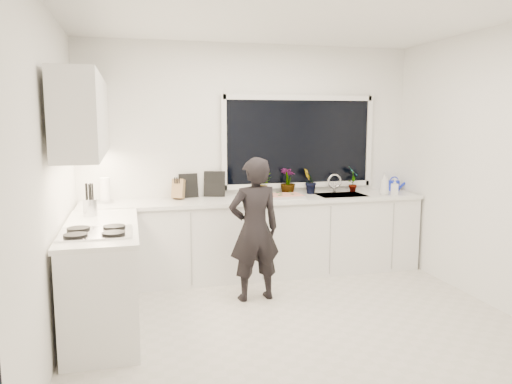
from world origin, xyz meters
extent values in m
cube|color=beige|center=(0.00, 0.00, -0.01)|extent=(4.00, 3.50, 0.02)
cube|color=white|center=(0.00, 1.76, 1.35)|extent=(4.00, 0.02, 2.70)
cube|color=white|center=(-2.01, 0.00, 1.35)|extent=(0.02, 3.50, 2.70)
cube|color=white|center=(2.01, 0.00, 1.35)|extent=(0.02, 3.50, 2.70)
cube|color=white|center=(0.00, 0.00, 2.71)|extent=(4.00, 3.50, 0.02)
cube|color=black|center=(0.60, 1.73, 1.55)|extent=(1.80, 0.02, 1.00)
cube|color=white|center=(0.00, 1.45, 0.44)|extent=(3.92, 0.58, 0.88)
cube|color=white|center=(-1.67, 0.35, 0.44)|extent=(0.58, 1.60, 0.88)
cube|color=silver|center=(0.00, 1.44, 0.90)|extent=(3.94, 0.62, 0.04)
cube|color=silver|center=(-1.67, 0.35, 0.90)|extent=(0.62, 1.60, 0.04)
cube|color=white|center=(-1.79, 0.70, 1.85)|extent=(0.34, 2.10, 0.70)
cube|color=silver|center=(1.05, 1.45, 0.87)|extent=(0.58, 0.42, 0.14)
cylinder|color=silver|center=(1.05, 1.65, 1.03)|extent=(0.03, 0.03, 0.22)
cube|color=black|center=(-1.69, 0.00, 0.94)|extent=(0.56, 0.48, 0.03)
imported|color=black|center=(-0.22, 0.69, 0.73)|extent=(0.56, 0.40, 1.45)
cube|color=#B3B3B7|center=(0.31, 1.42, 0.94)|extent=(0.48, 0.36, 0.03)
cube|color=red|center=(0.31, 1.42, 0.95)|extent=(0.43, 0.32, 0.01)
cylinder|color=#1629CF|center=(1.85, 1.61, 0.98)|extent=(0.15, 0.15, 0.13)
cylinder|color=white|center=(-1.68, 1.55, 1.05)|extent=(0.14, 0.14, 0.26)
cube|color=#986146|center=(-0.88, 1.59, 1.03)|extent=(0.16, 0.14, 0.22)
cylinder|color=#BABABF|center=(-1.79, 0.80, 1.00)|extent=(0.15, 0.15, 0.16)
cube|color=black|center=(-0.75, 1.69, 1.06)|extent=(0.22, 0.05, 0.28)
cube|color=black|center=(-0.45, 1.69, 1.07)|extent=(0.24, 0.09, 0.30)
imported|color=#26662D|center=(0.10, 1.61, 1.06)|extent=(0.30, 0.28, 0.29)
imported|color=#26662D|center=(0.43, 1.61, 1.08)|extent=(0.26, 0.26, 0.33)
imported|color=#26662D|center=(0.71, 1.61, 1.07)|extent=(0.21, 0.19, 0.31)
imported|color=#26662D|center=(1.28, 1.61, 1.08)|extent=(0.18, 0.20, 0.32)
imported|color=#D8BF66|center=(1.54, 1.30, 1.06)|extent=(0.15, 0.15, 0.28)
imported|color=#D8BF66|center=(1.68, 1.30, 1.02)|extent=(0.12, 0.12, 0.19)
camera|label=1|loc=(-1.40, -4.06, 1.82)|focal=35.00mm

